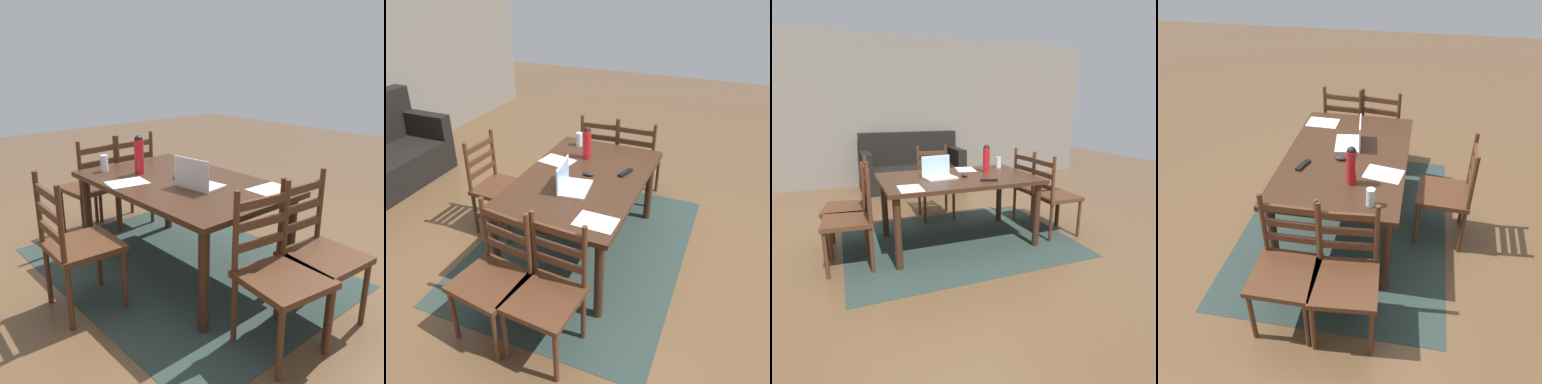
# 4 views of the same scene
# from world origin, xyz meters

# --- Properties ---
(ground_plane) EXTENTS (14.00, 14.00, 0.00)m
(ground_plane) POSITION_xyz_m (0.00, 0.00, 0.00)
(ground_plane) COLOR brown
(area_rug) EXTENTS (2.43, 1.83, 0.01)m
(area_rug) POSITION_xyz_m (0.00, 0.00, 0.00)
(area_rug) COLOR #283833
(area_rug) RESTS_ON ground
(dining_table) EXTENTS (1.62, 1.02, 0.73)m
(dining_table) POSITION_xyz_m (0.00, 0.00, 0.65)
(dining_table) COLOR #382114
(dining_table) RESTS_ON ground
(chair_far_head) EXTENTS (0.46, 0.46, 0.95)m
(chair_far_head) POSITION_xyz_m (0.00, 0.88, 0.46)
(chair_far_head) COLOR #4C2B19
(chair_far_head) RESTS_ON ground
(chair_right_far) EXTENTS (0.48, 0.48, 0.95)m
(chair_right_far) POSITION_xyz_m (1.10, 0.20, 0.46)
(chair_right_far) COLOR #4C2B19
(chair_right_far) RESTS_ON ground
(chair_left_far) EXTENTS (0.50, 0.50, 0.95)m
(chair_left_far) POSITION_xyz_m (-1.10, 0.20, 0.46)
(chair_left_far) COLOR #4C2B19
(chair_left_far) RESTS_ON ground
(chair_left_near) EXTENTS (0.47, 0.47, 0.95)m
(chair_left_near) POSITION_xyz_m (-1.10, -0.21, 0.46)
(chair_left_near) COLOR #4C2B19
(chair_left_near) RESTS_ON ground
(chair_right_near) EXTENTS (0.44, 0.44, 0.95)m
(chair_right_near) POSITION_xyz_m (1.10, -0.20, 0.46)
(chair_right_near) COLOR #4C2B19
(chair_right_near) RESTS_ON ground
(laptop) EXTENTS (0.35, 0.26, 0.23)m
(laptop) POSITION_xyz_m (-0.21, 0.02, 0.79)
(laptop) COLOR silver
(laptop) RESTS_ON dining_table
(water_bottle) EXTENTS (0.08, 0.08, 0.31)m
(water_bottle) POSITION_xyz_m (0.39, 0.11, 0.89)
(water_bottle) COLOR red
(water_bottle) RESTS_ON dining_table
(drinking_glass) EXTENTS (0.06, 0.06, 0.14)m
(drinking_glass) POSITION_xyz_m (0.64, 0.29, 0.80)
(drinking_glass) COLOR silver
(drinking_glass) RESTS_ON dining_table
(computer_mouse) EXTENTS (0.06, 0.10, 0.03)m
(computer_mouse) POSITION_xyz_m (0.07, -0.03, 0.75)
(computer_mouse) COLOR black
(computer_mouse) RESTS_ON dining_table
(tv_remote) EXTENTS (0.18, 0.09, 0.02)m
(tv_remote) POSITION_xyz_m (0.22, -0.32, 0.74)
(tv_remote) COLOR black
(tv_remote) RESTS_ON dining_table
(paper_stack_left) EXTENTS (0.22, 0.30, 0.00)m
(paper_stack_left) POSITION_xyz_m (-0.58, -0.34, 0.73)
(paper_stack_left) COLOR white
(paper_stack_left) RESTS_ON dining_table
(paper_stack_right) EXTENTS (0.26, 0.33, 0.00)m
(paper_stack_right) POSITION_xyz_m (0.22, 0.34, 0.73)
(paper_stack_right) COLOR white
(paper_stack_right) RESTS_ON dining_table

